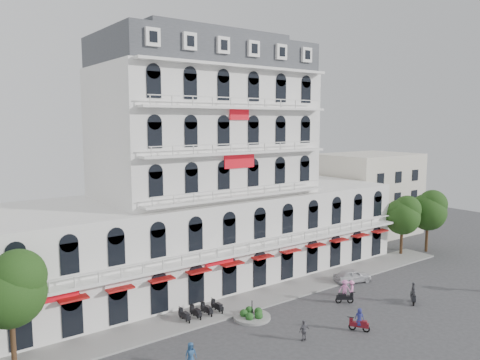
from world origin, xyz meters
The scene contains 16 objects.
ground centered at (0.00, 0.00, 0.00)m, with size 120.00×120.00×0.00m, color #38383A.
sidewalk centered at (0.00, 9.00, 0.08)m, with size 53.00×4.00×0.16m, color gray.
main_building centered at (0.00, 18.00, 9.96)m, with size 45.00×15.00×25.80m.
flank_building_east centered at (30.00, 20.00, 6.00)m, with size 14.00×10.00×12.00m, color beige.
traffic_island centered at (-3.00, 6.00, 0.26)m, with size 3.20×3.20×1.60m.
parked_scooter_row centered at (-6.35, 8.80, 0.00)m, with size 4.40×1.80×1.10m, color black, non-canonical shape.
tree_west_inner centered at (-20.95, 9.48, 5.68)m, with size 4.76×4.76×8.25m.
tree_east_inner centered at (24.05, 9.98, 5.21)m, with size 4.40×4.37×7.57m.
tree_east_outer centered at (28.05, 8.98, 5.55)m, with size 4.65×4.65×8.05m.
parked_car centered at (11.09, 6.92, 0.69)m, with size 1.64×4.07×1.39m, color silver.
rider_east centered at (2.44, -1.04, 0.92)m, with size 1.09×1.50×1.93m.
rider_northeast centered at (11.06, -0.22, 1.00)m, with size 1.38×1.23×2.06m.
rider_center centered at (5.99, 3.57, 1.20)m, with size 1.44×1.23×2.26m.
pedestrian_left centered at (-11.20, 2.33, 0.84)m, with size 0.82×0.54×1.69m, color navy.
pedestrian_mid centered at (-2.28, 0.41, 0.82)m, with size 0.96×0.40×1.64m, color #5C5B63.
pedestrian_right centered at (7.76, 4.27, 0.80)m, with size 1.03×0.59×1.60m, color #F883CB.
Camera 1 is at (-26.53, -24.12, 16.75)m, focal length 35.00 mm.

